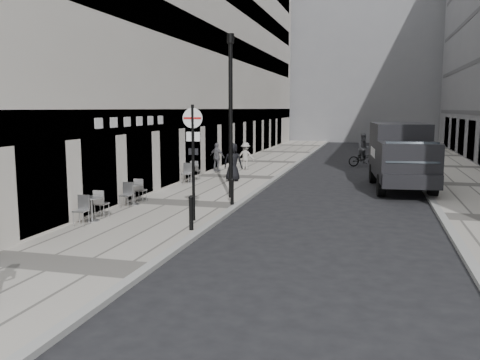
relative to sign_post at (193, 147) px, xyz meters
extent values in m
plane|color=black|center=(0.60, -7.66, -2.41)|extent=(120.00, 120.00, 0.00)
cube|color=#A6A096|center=(-1.40, 10.34, -2.35)|extent=(4.00, 60.00, 0.12)
cube|color=#A6A096|center=(9.60, 10.34, -2.35)|extent=(4.00, 60.00, 0.12)
cube|color=silver|center=(-5.40, 16.84, 6.59)|extent=(4.00, 45.00, 18.00)
cube|color=slate|center=(2.10, 48.34, 8.59)|extent=(24.00, 16.00, 22.00)
cylinder|color=black|center=(0.00, 0.00, -0.50)|extent=(0.09, 0.09, 3.58)
cylinder|color=white|center=(0.00, 0.00, 0.88)|extent=(0.61, 0.08, 0.61)
cube|color=#B21414|center=(0.00, -0.02, 0.88)|extent=(0.56, 0.05, 0.06)
cube|color=white|center=(0.00, 0.03, 0.31)|extent=(0.43, 0.06, 0.29)
cylinder|color=black|center=(0.00, 4.24, 0.72)|extent=(0.16, 0.16, 6.02)
cylinder|color=black|center=(0.00, 4.24, 3.78)|extent=(0.28, 0.28, 0.35)
cylinder|color=black|center=(0.36, -1.22, -1.82)|extent=(0.13, 0.13, 0.94)
cylinder|color=black|center=(0.45, 2.83, -1.85)|extent=(0.12, 0.12, 0.89)
cylinder|color=black|center=(5.71, 6.72, -1.95)|extent=(0.40, 0.94, 0.92)
cylinder|color=black|center=(7.72, 6.90, -1.95)|extent=(0.40, 0.94, 0.92)
cylinder|color=black|center=(5.38, 10.60, -1.95)|extent=(0.40, 0.94, 0.92)
cylinder|color=black|center=(7.38, 10.77, -1.95)|extent=(0.40, 0.94, 0.92)
cube|color=black|center=(6.46, 9.77, -0.64)|extent=(2.64, 4.30, 2.29)
cube|color=black|center=(6.73, 6.70, -0.98)|extent=(2.46, 2.25, 1.60)
cube|color=#1E2328|center=(6.80, 5.84, -0.52)|extent=(2.03, 0.57, 0.85)
imported|color=black|center=(4.78, 17.73, -1.92)|extent=(2.00, 1.24, 0.99)
imported|color=#5B5B60|center=(4.78, 17.73, -1.31)|extent=(1.09, 0.97, 1.87)
imported|color=slate|center=(-3.00, 12.04, -1.50)|extent=(0.99, 0.58, 1.58)
imported|color=#A8A29B|center=(-1.65, 13.21, -1.52)|extent=(1.04, 0.64, 1.55)
imported|color=black|center=(-1.14, 8.66, -1.38)|extent=(0.91, 0.60, 1.83)
cylinder|color=#BABBBD|center=(-3.00, -0.94, -2.28)|extent=(0.44, 0.44, 0.03)
cylinder|color=#BABBBD|center=(-3.00, -0.94, -1.91)|extent=(0.06, 0.06, 0.73)
cylinder|color=#BABBBD|center=(-3.00, -0.94, -1.55)|extent=(0.69, 0.69, 0.03)
cylinder|color=#AEAEB1|center=(-3.00, 1.89, -2.28)|extent=(0.43, 0.43, 0.03)
cylinder|color=#AEAEB1|center=(-3.00, 1.89, -1.92)|extent=(0.06, 0.06, 0.73)
cylinder|color=#AEAEB1|center=(-3.00, 1.89, -1.56)|extent=(0.69, 0.69, 0.03)
cylinder|color=silver|center=(-2.96, 7.80, -2.28)|extent=(0.47, 0.47, 0.03)
cylinder|color=silver|center=(-2.96, 7.80, -1.89)|extent=(0.06, 0.06, 0.78)
cylinder|color=silver|center=(-2.96, 7.80, -1.50)|extent=(0.74, 0.74, 0.03)
camera|label=1|loc=(5.34, -14.63, 1.17)|focal=38.00mm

